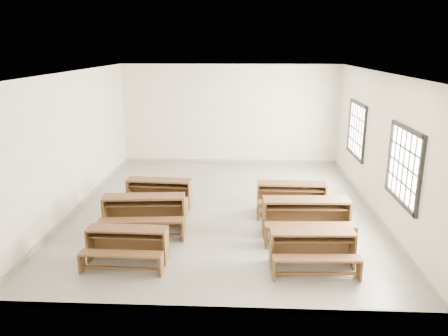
{
  "coord_description": "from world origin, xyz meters",
  "views": [
    {
      "loc": [
        0.46,
        -9.8,
        3.76
      ],
      "look_at": [
        0.0,
        0.0,
        1.0
      ],
      "focal_mm": 35.0,
      "sensor_mm": 36.0,
      "label": 1
    }
  ],
  "objects_px": {
    "desk_set_4": "(306,215)",
    "desk_set_5": "(291,196)",
    "desk_set_0": "(127,243)",
    "desk_set_3": "(313,247)",
    "desk_set_1": "(144,211)",
    "desk_set_2": "(159,192)"
  },
  "relations": [
    {
      "from": "desk_set_0",
      "to": "desk_set_1",
      "type": "bearing_deg",
      "value": 91.21
    },
    {
      "from": "desk_set_0",
      "to": "desk_set_4",
      "type": "distance_m",
      "value": 3.57
    },
    {
      "from": "desk_set_4",
      "to": "desk_set_5",
      "type": "bearing_deg",
      "value": 95.38
    },
    {
      "from": "desk_set_1",
      "to": "desk_set_4",
      "type": "relative_size",
      "value": 0.99
    },
    {
      "from": "desk_set_1",
      "to": "desk_set_2",
      "type": "xyz_separation_m",
      "value": [
        0.04,
        1.38,
        -0.04
      ]
    },
    {
      "from": "desk_set_1",
      "to": "desk_set_5",
      "type": "xyz_separation_m",
      "value": [
        3.17,
        1.2,
        -0.03
      ]
    },
    {
      "from": "desk_set_1",
      "to": "desk_set_3",
      "type": "bearing_deg",
      "value": -28.03
    },
    {
      "from": "desk_set_3",
      "to": "desk_set_5",
      "type": "height_order",
      "value": "desk_set_5"
    },
    {
      "from": "desk_set_3",
      "to": "desk_set_5",
      "type": "xyz_separation_m",
      "value": [
        -0.11,
        2.59,
        0.03
      ]
    },
    {
      "from": "desk_set_0",
      "to": "desk_set_4",
      "type": "xyz_separation_m",
      "value": [
        3.34,
        1.27,
        0.08
      ]
    },
    {
      "from": "desk_set_3",
      "to": "desk_set_5",
      "type": "relative_size",
      "value": 0.94
    },
    {
      "from": "desk_set_2",
      "to": "desk_set_4",
      "type": "bearing_deg",
      "value": -20.58
    },
    {
      "from": "desk_set_4",
      "to": "desk_set_5",
      "type": "distance_m",
      "value": 1.31
    },
    {
      "from": "desk_set_0",
      "to": "desk_set_4",
      "type": "height_order",
      "value": "desk_set_4"
    },
    {
      "from": "desk_set_4",
      "to": "desk_set_3",
      "type": "bearing_deg",
      "value": -94.75
    },
    {
      "from": "desk_set_3",
      "to": "desk_set_4",
      "type": "xyz_separation_m",
      "value": [
        0.06,
        1.29,
        0.07
      ]
    },
    {
      "from": "desk_set_0",
      "to": "desk_set_5",
      "type": "xyz_separation_m",
      "value": [
        3.17,
        2.57,
        0.04
      ]
    },
    {
      "from": "desk_set_1",
      "to": "desk_set_5",
      "type": "distance_m",
      "value": 3.39
    },
    {
      "from": "desk_set_3",
      "to": "desk_set_1",
      "type": "bearing_deg",
      "value": 154.7
    },
    {
      "from": "desk_set_0",
      "to": "desk_set_2",
      "type": "height_order",
      "value": "desk_set_2"
    },
    {
      "from": "desk_set_1",
      "to": "desk_set_4",
      "type": "xyz_separation_m",
      "value": [
        3.34,
        -0.1,
        0.01
      ]
    },
    {
      "from": "desk_set_4",
      "to": "desk_set_5",
      "type": "relative_size",
      "value": 1.11
    }
  ]
}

